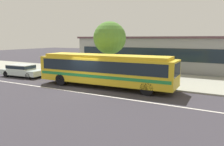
# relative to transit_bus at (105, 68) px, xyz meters

# --- Properties ---
(ground_plane) EXTENTS (120.00, 120.00, 0.00)m
(ground_plane) POSITION_rel_transit_bus_xyz_m (-1.12, -1.74, -1.58)
(ground_plane) COLOR #36333A
(sidewalk_slab) EXTENTS (60.00, 8.00, 0.12)m
(sidewalk_slab) POSITION_rel_transit_bus_xyz_m (-1.12, 5.35, -1.52)
(sidewalk_slab) COLOR #9C9C8C
(sidewalk_slab) RESTS_ON ground_plane
(lane_stripe_center) EXTENTS (56.00, 0.16, 0.01)m
(lane_stripe_center) POSITION_rel_transit_bus_xyz_m (-1.12, -2.54, -1.58)
(lane_stripe_center) COLOR silver
(lane_stripe_center) RESTS_ON ground_plane
(transit_bus) EXTENTS (11.82, 3.02, 2.72)m
(transit_bus) POSITION_rel_transit_bus_xyz_m (0.00, 0.00, 0.00)
(transit_bus) COLOR gold
(transit_bus) RESTS_ON ground_plane
(sedan_behind_bus) EXTENTS (4.85, 2.17, 1.29)m
(sedan_behind_bus) POSITION_rel_transit_bus_xyz_m (-10.38, 0.15, -0.86)
(sedan_behind_bus) COLOR silver
(sedan_behind_bus) RESTS_ON ground_plane
(pedestrian_waiting_near_sign) EXTENTS (0.47, 0.47, 1.66)m
(pedestrian_waiting_near_sign) POSITION_rel_transit_bus_xyz_m (1.98, 3.52, -0.50)
(pedestrian_waiting_near_sign) COLOR #6B5A57
(pedestrian_waiting_near_sign) RESTS_ON sidewalk_slab
(pedestrian_walking_along_curb) EXTENTS (0.35, 0.35, 1.71)m
(pedestrian_walking_along_curb) POSITION_rel_transit_bus_xyz_m (-3.96, 3.40, -0.46)
(pedestrian_walking_along_curb) COLOR #72654E
(pedestrian_walking_along_curb) RESTS_ON sidewalk_slab
(street_tree_near_stop) EXTENTS (3.20, 3.20, 5.57)m
(street_tree_near_stop) POSITION_rel_transit_bus_xyz_m (-1.54, 3.45, 2.49)
(street_tree_near_stop) COLOR brown
(street_tree_near_stop) RESTS_ON sidewalk_slab
(station_building) EXTENTS (21.03, 6.53, 4.27)m
(station_building) POSITION_rel_transit_bus_xyz_m (0.44, 12.61, 0.56)
(station_building) COLOR gray
(station_building) RESTS_ON ground_plane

